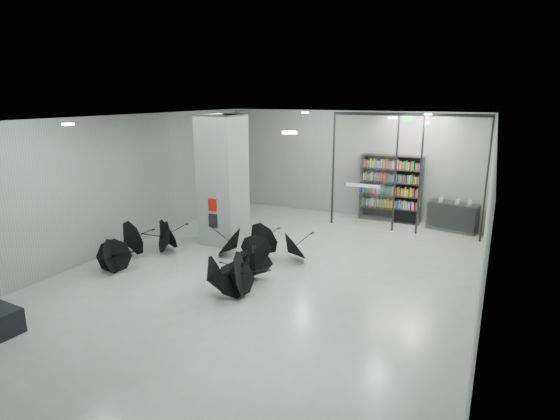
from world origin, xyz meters
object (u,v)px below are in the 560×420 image
at_px(column, 223,180).
at_px(bookshelf, 391,188).
at_px(umbrella_cluster, 207,258).
at_px(shop_counter, 453,217).

distance_m(column, bookshelf, 6.40).
bearing_deg(bookshelf, umbrella_cluster, -115.08).
relative_size(bookshelf, umbrella_cluster, 0.43).
bearing_deg(bookshelf, shop_counter, -6.98).
relative_size(column, umbrella_cluster, 0.70).
height_order(bookshelf, shop_counter, bookshelf).
bearing_deg(shop_counter, umbrella_cluster, -117.96).
bearing_deg(umbrella_cluster, bookshelf, 64.08).
bearing_deg(column, bookshelf, 48.35).
height_order(shop_counter, umbrella_cluster, shop_counter).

